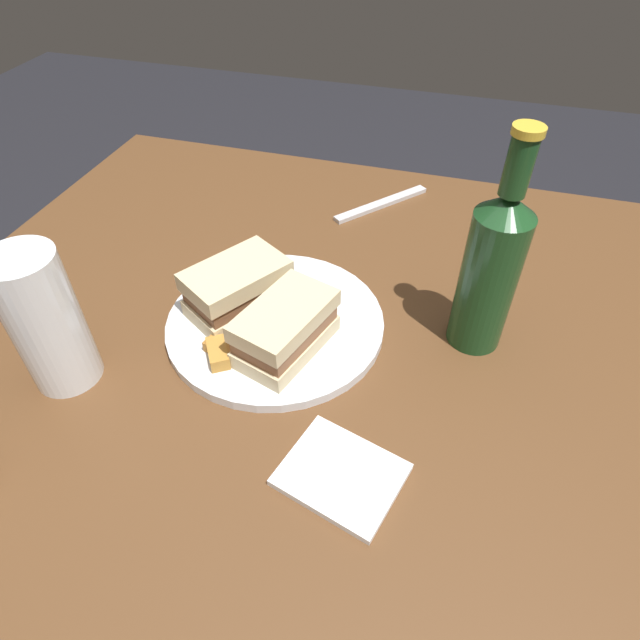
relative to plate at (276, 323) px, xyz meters
name	(u,v)px	position (x,y,z in m)	size (l,w,h in m)	color
ground_plane	(345,595)	(0.12, -0.01, -0.78)	(6.00, 6.00, 0.00)	black
dining_table	(353,508)	(0.12, -0.01, -0.39)	(1.15, 0.91, 0.78)	brown
plate	(276,323)	(0.00, 0.00, 0.00)	(0.27, 0.27, 0.01)	white
sandwich_half_left	(237,288)	(-0.05, 0.01, 0.04)	(0.13, 0.14, 0.06)	beige
sandwich_half_right	(285,328)	(0.03, -0.04, 0.04)	(0.10, 0.14, 0.06)	beige
potato_wedge_front	(272,342)	(0.01, -0.05, 0.02)	(0.04, 0.02, 0.02)	gold
potato_wedge_middle	(220,314)	(-0.06, -0.02, 0.02)	(0.05, 0.02, 0.02)	#B77F33
potato_wedge_back	(220,312)	(-0.06, -0.02, 0.02)	(0.04, 0.02, 0.02)	gold
potato_wedge_left_edge	(225,349)	(-0.04, -0.07, 0.01)	(0.05, 0.02, 0.01)	#AD702D
potato_wedge_right_edge	(218,353)	(-0.04, -0.08, 0.01)	(0.04, 0.02, 0.02)	#B77F33
pint_glass	(49,329)	(-0.20, -0.14, 0.07)	(0.07, 0.07, 0.17)	white
cider_bottle	(491,268)	(0.24, 0.05, 0.10)	(0.06, 0.06, 0.27)	#19421E
napkin	(341,475)	(0.13, -0.18, 0.00)	(0.11, 0.09, 0.01)	white
fork	(381,204)	(0.07, 0.32, 0.00)	(0.18, 0.02, 0.01)	silver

